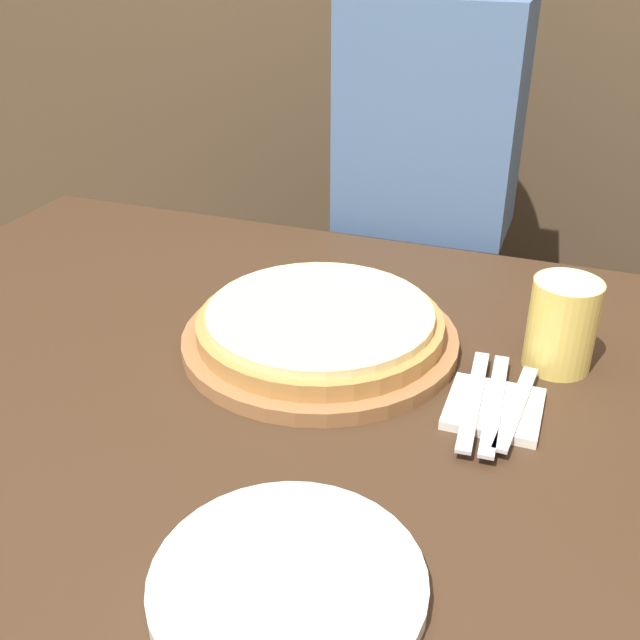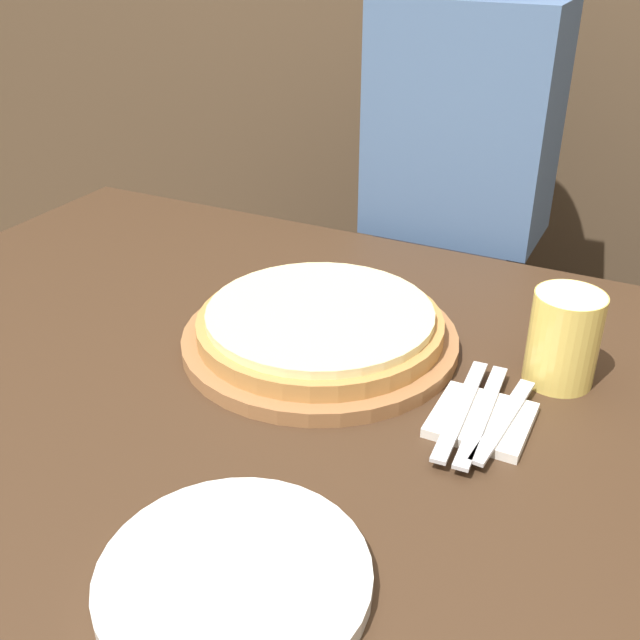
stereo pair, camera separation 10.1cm
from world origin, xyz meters
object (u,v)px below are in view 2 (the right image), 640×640
at_px(spoon, 504,420).
at_px(diner_person, 452,244).
at_px(beer_glass, 564,335).
at_px(fork, 461,408).
at_px(dinner_knife, 482,414).
at_px(pizza_on_board, 320,329).
at_px(dinner_plate, 234,578).

xyz_separation_m(spoon, diner_person, (-0.25, 0.62, -0.07)).
xyz_separation_m(beer_glass, diner_person, (-0.29, 0.48, -0.12)).
height_order(fork, dinner_knife, same).
height_order(pizza_on_board, dinner_plate, pizza_on_board).
xyz_separation_m(pizza_on_board, beer_glass, (0.31, 0.06, 0.04)).
relative_size(pizza_on_board, dinner_plate, 1.53).
relative_size(spoon, diner_person, 0.14).
bearing_deg(spoon, dinner_knife, 180.00).
height_order(beer_glass, dinner_knife, beer_glass).
bearing_deg(pizza_on_board, beer_glass, 10.86).
xyz_separation_m(dinner_knife, diner_person, (-0.23, 0.62, -0.07)).
bearing_deg(beer_glass, spoon, -104.45).
xyz_separation_m(dinner_plate, dinner_knife, (0.13, 0.33, 0.01)).
bearing_deg(beer_glass, diner_person, 120.71).
relative_size(beer_glass, dinner_plate, 0.49).
bearing_deg(pizza_on_board, spoon, -15.64).
distance_m(fork, dinner_knife, 0.02).
distance_m(fork, spoon, 0.05).
relative_size(dinner_plate, dinner_knife, 1.16).
bearing_deg(dinner_plate, pizza_on_board, 106.22).
distance_m(pizza_on_board, beer_glass, 0.32).
xyz_separation_m(beer_glass, dinner_plate, (-0.19, -0.46, -0.06)).
bearing_deg(dinner_plate, diner_person, 95.89).
height_order(dinner_plate, spoon, dinner_plate).
bearing_deg(pizza_on_board, diner_person, 87.88).
height_order(pizza_on_board, spoon, pizza_on_board).
bearing_deg(spoon, pizza_on_board, 164.36).
bearing_deg(dinner_plate, beer_glass, 67.78).
distance_m(beer_glass, fork, 0.17).
height_order(fork, diner_person, diner_person).
height_order(dinner_plate, diner_person, diner_person).
bearing_deg(diner_person, dinner_plate, -84.11).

